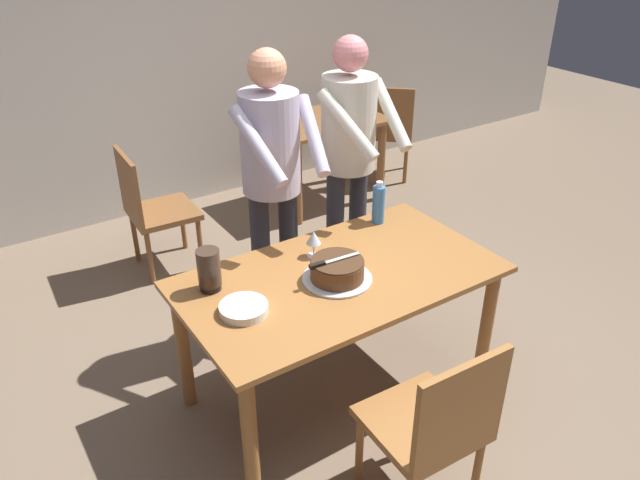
# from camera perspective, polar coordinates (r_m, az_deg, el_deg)

# --- Properties ---
(ground_plane) EXTENTS (14.00, 14.00, 0.00)m
(ground_plane) POSITION_cam_1_polar(r_m,az_deg,el_deg) (3.48, 1.65, -13.64)
(ground_plane) COLOR #7A6651
(back_wall) EXTENTS (10.00, 0.12, 2.70)m
(back_wall) POSITION_cam_1_polar(r_m,az_deg,el_deg) (5.16, -16.81, 16.73)
(back_wall) COLOR beige
(back_wall) RESTS_ON ground_plane
(main_dining_table) EXTENTS (1.57, 0.87, 0.75)m
(main_dining_table) POSITION_cam_1_polar(r_m,az_deg,el_deg) (3.08, 1.82, -4.91)
(main_dining_table) COLOR #9E6633
(main_dining_table) RESTS_ON ground_plane
(cake_on_platter) EXTENTS (0.34, 0.34, 0.11)m
(cake_on_platter) POSITION_cam_1_polar(r_m,az_deg,el_deg) (2.95, 1.61, -2.86)
(cake_on_platter) COLOR silver
(cake_on_platter) RESTS_ON main_dining_table
(cake_knife) EXTENTS (0.27, 0.04, 0.02)m
(cake_knife) POSITION_cam_1_polar(r_m,az_deg,el_deg) (2.89, 0.40, -2.15)
(cake_knife) COLOR silver
(cake_knife) RESTS_ON cake_on_platter
(plate_stack) EXTENTS (0.22, 0.22, 0.04)m
(plate_stack) POSITION_cam_1_polar(r_m,az_deg,el_deg) (2.77, -7.09, -6.34)
(plate_stack) COLOR white
(plate_stack) RESTS_ON main_dining_table
(wine_glass_near) EXTENTS (0.08, 0.08, 0.14)m
(wine_glass_near) POSITION_cam_1_polar(r_m,az_deg,el_deg) (3.12, -0.59, 0.15)
(wine_glass_near) COLOR silver
(wine_glass_near) RESTS_ON main_dining_table
(water_bottle) EXTENTS (0.07, 0.07, 0.25)m
(water_bottle) POSITION_cam_1_polar(r_m,az_deg,el_deg) (3.46, 5.46, 3.36)
(water_bottle) COLOR #387AC6
(water_bottle) RESTS_ON main_dining_table
(hurricane_lamp) EXTENTS (0.11, 0.11, 0.21)m
(hurricane_lamp) POSITION_cam_1_polar(r_m,az_deg,el_deg) (2.90, -10.25, -2.73)
(hurricane_lamp) COLOR black
(hurricane_lamp) RESTS_ON main_dining_table
(person_cutting_cake) EXTENTS (0.47, 0.56, 1.72)m
(person_cutting_cake) POSITION_cam_1_polar(r_m,az_deg,el_deg) (3.36, -4.43, 6.53)
(person_cutting_cake) COLOR #2D2D38
(person_cutting_cake) RESTS_ON ground_plane
(person_standing_beside) EXTENTS (0.47, 0.56, 1.72)m
(person_standing_beside) POSITION_cam_1_polar(r_m,az_deg,el_deg) (3.65, 2.72, 8.49)
(person_standing_beside) COLOR #2D2D38
(person_standing_beside) RESTS_ON ground_plane
(chair_near_side) EXTENTS (0.46, 0.46, 0.90)m
(chair_near_side) POSITION_cam_1_polar(r_m,az_deg,el_deg) (2.65, 10.56, -16.44)
(chair_near_side) COLOR #9E6633
(chair_near_side) RESTS_ON ground_plane
(background_table) EXTENTS (1.00, 0.70, 0.74)m
(background_table) POSITION_cam_1_polar(r_m,az_deg,el_deg) (5.29, 0.27, 9.49)
(background_table) COLOR brown
(background_table) RESTS_ON ground_plane
(background_chair_0) EXTENTS (0.62, 0.62, 0.90)m
(background_chair_0) POSITION_cam_1_polar(r_m,az_deg,el_deg) (5.81, 6.36, 10.29)
(background_chair_0) COLOR brown
(background_chair_0) RESTS_ON ground_plane
(background_chair_1) EXTENTS (0.46, 0.46, 0.90)m
(background_chair_1) POSITION_cam_1_polar(r_m,az_deg,el_deg) (4.41, -15.38, 2.98)
(background_chair_1) COLOR brown
(background_chair_1) RESTS_ON ground_plane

